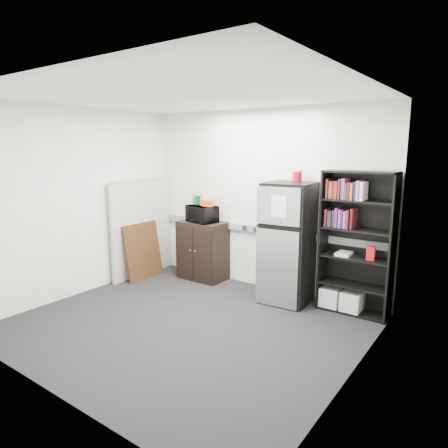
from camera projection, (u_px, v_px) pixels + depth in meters
name	position (u px, v px, depth m)	size (l,w,h in m)	color
floor	(187.00, 324.00, 4.89)	(4.00, 4.00, 0.00)	black
wall_back	(261.00, 200.00, 6.04)	(4.00, 0.02, 2.70)	silver
wall_right	(357.00, 238.00, 3.50)	(0.02, 3.50, 2.70)	silver
wall_left	(80.00, 203.00, 5.79)	(0.02, 3.50, 2.70)	silver
ceiling	(182.00, 95.00, 4.39)	(4.00, 3.50, 0.02)	white
electrical_raceway	(259.00, 230.00, 6.10)	(3.92, 0.05, 0.10)	gray
wall_note	(241.00, 186.00, 6.20)	(0.14, 0.00, 0.10)	white
bookshelf	(355.00, 240.00, 5.10)	(0.90, 0.34, 1.85)	black
cubicle_partition	(142.00, 228.00, 6.69)	(0.06, 1.30, 1.62)	#A7A194
cabinet	(203.00, 250.00, 6.54)	(0.76, 0.51, 0.95)	black
microwave	(202.00, 214.00, 6.41)	(0.49, 0.33, 0.27)	black
snack_box_a	(195.00, 200.00, 6.49)	(0.07, 0.05, 0.15)	#175129
snack_box_b	(201.00, 200.00, 6.43)	(0.07, 0.05, 0.15)	#0D3914
snack_box_c	(203.00, 201.00, 6.40)	(0.07, 0.05, 0.14)	gold
snack_bag	(207.00, 203.00, 6.29)	(0.18, 0.10, 0.10)	#CA4614
refrigerator	(288.00, 243.00, 5.51)	(0.68, 0.70, 1.67)	black
coffee_can	(297.00, 175.00, 5.41)	(0.13, 0.13, 0.18)	#A50717
framed_poster	(143.00, 251.00, 6.59)	(0.19, 0.72, 0.92)	black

